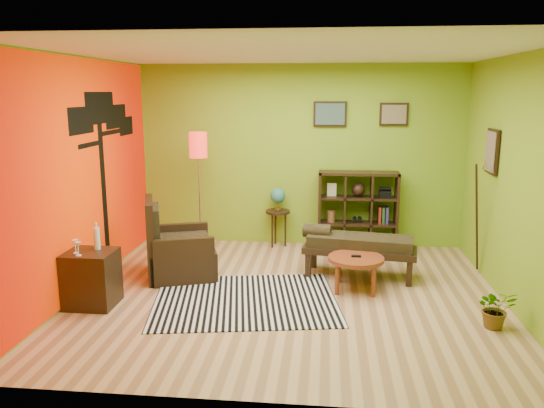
# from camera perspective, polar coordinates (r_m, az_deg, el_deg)

# --- Properties ---
(ground) EXTENTS (5.00, 5.00, 0.00)m
(ground) POSITION_cam_1_polar(r_m,az_deg,el_deg) (6.43, 1.85, -9.77)
(ground) COLOR tan
(ground) RESTS_ON ground
(room_shell) EXTENTS (5.04, 4.54, 2.82)m
(room_shell) POSITION_cam_1_polar(r_m,az_deg,el_deg) (6.02, 1.09, 6.45)
(room_shell) COLOR #79A51F
(room_shell) RESTS_ON ground
(zebra_rug) EXTENTS (2.34, 1.97, 0.01)m
(zebra_rug) POSITION_cam_1_polar(r_m,az_deg,el_deg) (6.27, -2.87, -10.27)
(zebra_rug) COLOR silver
(zebra_rug) RESTS_ON ground
(coffee_table) EXTENTS (0.68, 0.68, 0.44)m
(coffee_table) POSITION_cam_1_polar(r_m,az_deg,el_deg) (6.56, 9.02, -6.12)
(coffee_table) COLOR brown
(coffee_table) RESTS_ON ground
(armchair) EXTENTS (1.08, 1.07, 1.04)m
(armchair) POSITION_cam_1_polar(r_m,az_deg,el_deg) (7.09, -10.24, -5.16)
(armchair) COLOR black
(armchair) RESTS_ON ground
(side_cabinet) EXTENTS (0.54, 0.49, 0.95)m
(side_cabinet) POSITION_cam_1_polar(r_m,az_deg,el_deg) (6.37, -18.84, -7.55)
(side_cabinet) COLOR black
(side_cabinet) RESTS_ON ground
(floor_lamp) EXTENTS (0.27, 0.27, 1.81)m
(floor_lamp) POSITION_cam_1_polar(r_m,az_deg,el_deg) (7.79, -7.92, 5.13)
(floor_lamp) COLOR silver
(floor_lamp) RESTS_ON ground
(globe_table) EXTENTS (0.38, 0.38, 0.93)m
(globe_table) POSITION_cam_1_polar(r_m,az_deg,el_deg) (8.21, 0.62, 0.19)
(globe_table) COLOR black
(globe_table) RESTS_ON ground
(cube_shelf) EXTENTS (1.20, 0.35, 1.20)m
(cube_shelf) POSITION_cam_1_polar(r_m,az_deg,el_deg) (8.20, 9.29, -0.72)
(cube_shelf) COLOR black
(cube_shelf) RESTS_ON ground
(bench) EXTENTS (1.51, 0.73, 0.67)m
(bench) POSITION_cam_1_polar(r_m,az_deg,el_deg) (7.01, 9.09, -4.33)
(bench) COLOR black
(bench) RESTS_ON ground
(potted_plant) EXTENTS (0.40, 0.44, 0.33)m
(potted_plant) POSITION_cam_1_polar(r_m,az_deg,el_deg) (6.00, 22.90, -10.70)
(potted_plant) COLOR #26661E
(potted_plant) RESTS_ON ground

